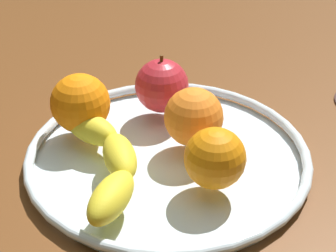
{
  "coord_description": "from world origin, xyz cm",
  "views": [
    {
      "loc": [
        -45.47,
        17.62,
        36.21
      ],
      "look_at": [
        0.0,
        0.0,
        4.8
      ],
      "focal_mm": 53.99,
      "sensor_mm": 36.0,
      "label": 1
    }
  ],
  "objects_px": {
    "banana": "(105,157)",
    "orange_back_right": "(192,116)",
    "orange_front_right": "(80,103)",
    "fruit_bowl": "(168,153)",
    "orange_front_left": "(215,158)",
    "apple": "(162,86)"
  },
  "relations": [
    {
      "from": "apple",
      "to": "orange_front_left",
      "type": "distance_m",
      "value": 0.16
    },
    {
      "from": "fruit_bowl",
      "to": "orange_front_left",
      "type": "relative_size",
      "value": 5.14
    },
    {
      "from": "apple",
      "to": "orange_back_right",
      "type": "bearing_deg",
      "value": -174.73
    },
    {
      "from": "fruit_bowl",
      "to": "orange_back_right",
      "type": "bearing_deg",
      "value": -83.62
    },
    {
      "from": "orange_front_left",
      "to": "orange_front_right",
      "type": "xyz_separation_m",
      "value": [
        0.16,
        0.11,
        0.0
      ]
    },
    {
      "from": "fruit_bowl",
      "to": "banana",
      "type": "distance_m",
      "value": 0.09
    },
    {
      "from": "fruit_bowl",
      "to": "banana",
      "type": "relative_size",
      "value": 1.58
    },
    {
      "from": "orange_back_right",
      "to": "orange_front_right",
      "type": "height_order",
      "value": "orange_front_right"
    },
    {
      "from": "banana",
      "to": "orange_front_right",
      "type": "xyz_separation_m",
      "value": [
        0.09,
        0.0,
        0.02
      ]
    },
    {
      "from": "fruit_bowl",
      "to": "apple",
      "type": "height_order",
      "value": "apple"
    },
    {
      "from": "orange_back_right",
      "to": "orange_front_right",
      "type": "xyz_separation_m",
      "value": [
        0.07,
        0.12,
        0.0
      ]
    },
    {
      "from": "fruit_bowl",
      "to": "orange_back_right",
      "type": "distance_m",
      "value": 0.05
    },
    {
      "from": "orange_back_right",
      "to": "banana",
      "type": "bearing_deg",
      "value": 99.51
    },
    {
      "from": "banana",
      "to": "orange_back_right",
      "type": "bearing_deg",
      "value": -75.26
    },
    {
      "from": "banana",
      "to": "orange_back_right",
      "type": "relative_size",
      "value": 3.06
    },
    {
      "from": "fruit_bowl",
      "to": "orange_back_right",
      "type": "xyz_separation_m",
      "value": [
        0.0,
        -0.03,
        0.04
      ]
    },
    {
      "from": "fruit_bowl",
      "to": "orange_front_right",
      "type": "distance_m",
      "value": 0.12
    },
    {
      "from": "fruit_bowl",
      "to": "apple",
      "type": "bearing_deg",
      "value": -15.97
    },
    {
      "from": "orange_front_left",
      "to": "apple",
      "type": "bearing_deg",
      "value": -1.0
    },
    {
      "from": "banana",
      "to": "orange_front_right",
      "type": "relative_size",
      "value": 2.93
    },
    {
      "from": "orange_front_right",
      "to": "banana",
      "type": "bearing_deg",
      "value": -177.06
    },
    {
      "from": "fruit_bowl",
      "to": "orange_back_right",
      "type": "relative_size",
      "value": 4.82
    }
  ]
}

